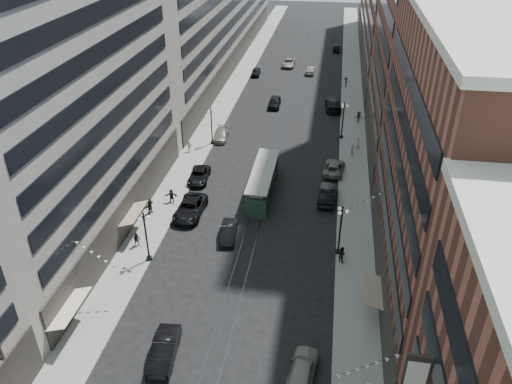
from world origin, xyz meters
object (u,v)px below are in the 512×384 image
Objects in this scene: car_extra_0 at (229,232)px; car_4 at (302,370)px; car_10 at (328,194)px; pedestrian_extra_1 at (357,142)px; car_9 at (256,72)px; pedestrian_6 at (189,146)px; car_2 at (190,208)px; car_12 at (333,104)px; pedestrian_9 at (359,117)px; lamppost_se_far at (340,229)px; car_5 at (164,351)px; car_14 at (311,70)px; pedestrian_5 at (171,196)px; car_11 at (334,168)px; car_8 at (221,135)px; pedestrian_extra_2 at (150,206)px; pedestrian_7 at (341,254)px; lamppost_se_mid at (343,119)px; car_extra_2 at (336,48)px; streetcar at (263,183)px; pedestrian_2 at (137,240)px; car_7 at (199,176)px; car_extra_1 at (289,63)px; car_13 at (275,102)px; pedestrian_extra_0 at (346,82)px; pedestrian_8 at (352,149)px; lamppost_sw_mid at (212,125)px.

car_4 is at bearing -67.72° from car_extra_0.
pedestrian_extra_1 reaches higher than car_10.
car_9 is 2.44× the size of pedestrian_6.
car_2 is at bearing 138.77° from car_extra_0.
pedestrian_9 reaches higher than car_12.
pedestrian_9 reaches higher than car_extra_0.
lamppost_se_far is 1.09× the size of car_5.
car_4 is 74.27m from car_14.
car_11 is at bearing 21.75° from pedestrian_5.
car_8 is 21.31m from pedestrian_extra_2.
pedestrian_7 is at bearing -93.72° from car_4.
lamppost_se_mid is at bearing 90.00° from lamppost_se_far.
lamppost_se_far is at bearing 89.55° from car_extra_2.
car_14 is at bearing -47.01° from pedestrian_7.
car_11 is 3.09× the size of pedestrian_6.
lamppost_se_mid is at bearing -37.22° from pedestrian_extra_1.
car_extra_0 is (-11.70, 2.32, -0.27)m from pedestrian_7.
streetcar is 6.81× the size of pedestrian_6.
car_extra_2 is at bearing 83.54° from streetcar.
car_4 is at bearing -98.76° from lamppost_se_far.
lamppost_se_mid reaches higher than pedestrian_extra_2.
lamppost_se_mid is 3.34× the size of pedestrian_5.
pedestrian_2 is 35.23m from pedestrian_extra_1.
car_7 is at bearing -95.01° from car_8.
car_extra_1 is at bearing 83.49° from car_5.
pedestrian_9 is at bearing -21.08° from car_13.
pedestrian_extra_2 is (-14.63, -54.58, 0.38)m from car_14.
car_7 reaches higher than car_8.
pedestrian_extra_0 is at bearing 105.75° from pedestrian_9.
car_13 is 2.91× the size of pedestrian_extra_1.
car_5 reaches higher than car_13.
pedestrian_8 is 28.77m from pedestrian_extra_0.
car_13 is 2.70× the size of pedestrian_8.
car_extra_2 is at bearing -86.43° from car_10.
car_2 is at bearing 17.14° from pedestrian_7.
car_extra_0 is (0.00, -38.27, -0.08)m from car_13.
pedestrian_2 reaches higher than car_extra_1.
car_11 is 19.34m from car_extra_0.
car_11 is at bearing -65.31° from car_13.
pedestrian_9 is 31.93m from car_extra_1.
car_9 is at bearing -71.20° from car_4.
pedestrian_8 is (3.87, 37.90, 0.20)m from car_4.
car_7 is at bearing -124.16° from pedestrian_9.
pedestrian_6 is (-7.85, 35.37, 0.16)m from car_5.
pedestrian_2 is 32.71m from pedestrian_8.
pedestrian_extra_0 reaches higher than car_12.
car_4 is 0.91× the size of car_extra_1.
car_10 is at bearing 36.26° from car_extra_0.
pedestrian_2 is 42.30m from car_13.
pedestrian_extra_0 is at bearing 56.08° from lamppost_sw_mid.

